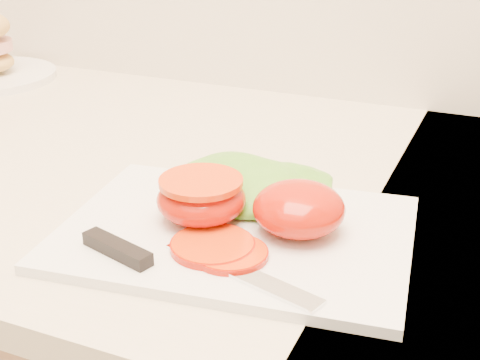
% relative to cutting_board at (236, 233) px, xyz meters
% --- Properties ---
extents(cutting_board, '(0.35, 0.27, 0.01)m').
position_rel_cutting_board_xyz_m(cutting_board, '(0.00, 0.00, 0.00)').
color(cutting_board, white).
rests_on(cutting_board, counter).
extents(tomato_half_dome, '(0.08, 0.08, 0.05)m').
position_rel_cutting_board_xyz_m(tomato_half_dome, '(0.05, 0.02, 0.03)').
color(tomato_half_dome, '#B90F00').
rests_on(tomato_half_dome, cutting_board).
extents(tomato_half_cut, '(0.08, 0.08, 0.04)m').
position_rel_cutting_board_xyz_m(tomato_half_cut, '(-0.04, 0.00, 0.03)').
color(tomato_half_cut, '#B90F00').
rests_on(tomato_half_cut, cutting_board).
extents(tomato_slice_0, '(0.07, 0.07, 0.01)m').
position_rel_cutting_board_xyz_m(tomato_slice_0, '(-0.00, -0.04, 0.01)').
color(tomato_slice_0, '#D7430A').
rests_on(tomato_slice_0, cutting_board).
extents(tomato_slice_1, '(0.06, 0.06, 0.01)m').
position_rel_cutting_board_xyz_m(tomato_slice_1, '(0.02, -0.05, 0.01)').
color(tomato_slice_1, '#D7430A').
rests_on(tomato_slice_1, cutting_board).
extents(lettuce_leaf_0, '(0.17, 0.14, 0.03)m').
position_rel_cutting_board_xyz_m(lettuce_leaf_0, '(-0.02, 0.06, 0.02)').
color(lettuce_leaf_0, '#68B730').
rests_on(lettuce_leaf_0, cutting_board).
extents(lettuce_leaf_1, '(0.14, 0.14, 0.03)m').
position_rel_cutting_board_xyz_m(lettuce_leaf_1, '(0.02, 0.07, 0.02)').
color(lettuce_leaf_1, '#68B730').
rests_on(lettuce_leaf_1, cutting_board).
extents(knife, '(0.22, 0.06, 0.01)m').
position_rel_cutting_board_xyz_m(knife, '(-0.03, -0.08, 0.01)').
color(knife, silver).
rests_on(knife, cutting_board).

